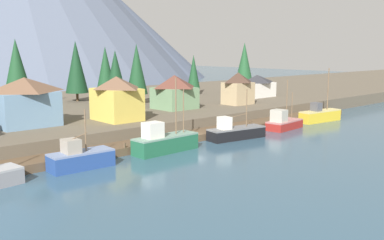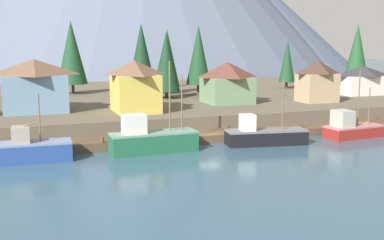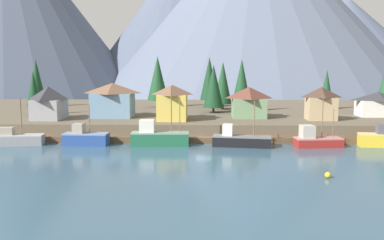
{
  "view_description": "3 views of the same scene",
  "coord_description": "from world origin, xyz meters",
  "px_view_note": "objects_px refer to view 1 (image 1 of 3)",
  "views": [
    {
      "loc": [
        -41.5,
        -45.02,
        13.1
      ],
      "look_at": [
        1.36,
        2.46,
        2.78
      ],
      "focal_mm": 41.13,
      "sensor_mm": 36.0,
      "label": 1
    },
    {
      "loc": [
        -19.54,
        -49.51,
        11.5
      ],
      "look_at": [
        -1.6,
        1.38,
        2.66
      ],
      "focal_mm": 44.97,
      "sensor_mm": 36.0,
      "label": 2
    },
    {
      "loc": [
        0.1,
        -68.31,
        12.58
      ],
      "look_at": [
        -2.0,
        3.63,
        3.44
      ],
      "focal_mm": 39.76,
      "sensor_mm": 36.0,
      "label": 3
    }
  ],
  "objects_px": {
    "house_white": "(257,86)",
    "fishing_boat_blue": "(80,158)",
    "house_green": "(174,92)",
    "conifer_mid_right": "(17,69)",
    "conifer_far_right": "(244,64)",
    "conifer_far_left": "(106,71)",
    "conifer_near_left": "(194,72)",
    "conifer_centre": "(116,76)",
    "house_blue": "(25,101)",
    "conifer_back_right": "(137,69)",
    "fishing_boat_red": "(283,123)",
    "conifer_back_left": "(76,67)",
    "fishing_boat_yellow": "(320,115)",
    "house_yellow": "(117,98)",
    "fishing_boat_green": "(164,142)",
    "fishing_boat_black": "(235,132)",
    "house_tan": "(238,88)"
  },
  "relations": [
    {
      "from": "fishing_boat_yellow",
      "to": "conifer_far_left",
      "type": "height_order",
      "value": "conifer_far_left"
    },
    {
      "from": "fishing_boat_blue",
      "to": "house_green",
      "type": "height_order",
      "value": "house_green"
    },
    {
      "from": "fishing_boat_black",
      "to": "conifer_far_left",
      "type": "xyz_separation_m",
      "value": [
        -1.41,
        33.55,
        7.69
      ]
    },
    {
      "from": "fishing_boat_blue",
      "to": "conifer_far_left",
      "type": "bearing_deg",
      "value": 56.61
    },
    {
      "from": "fishing_boat_yellow",
      "to": "house_green",
      "type": "xyz_separation_m",
      "value": [
        -20.11,
        17.29,
        4.4
      ]
    },
    {
      "from": "house_green",
      "to": "conifer_mid_right",
      "type": "relative_size",
      "value": 0.54
    },
    {
      "from": "fishing_boat_blue",
      "to": "fishing_boat_green",
      "type": "relative_size",
      "value": 0.76
    },
    {
      "from": "fishing_boat_red",
      "to": "conifer_far_right",
      "type": "height_order",
      "value": "conifer_far_right"
    },
    {
      "from": "house_blue",
      "to": "conifer_centre",
      "type": "height_order",
      "value": "conifer_centre"
    },
    {
      "from": "fishing_boat_green",
      "to": "house_white",
      "type": "distance_m",
      "value": 47.02
    },
    {
      "from": "house_white",
      "to": "conifer_back_right",
      "type": "height_order",
      "value": "conifer_back_right"
    },
    {
      "from": "house_blue",
      "to": "conifer_far_right",
      "type": "bearing_deg",
      "value": 10.96
    },
    {
      "from": "fishing_boat_yellow",
      "to": "conifer_far_left",
      "type": "relative_size",
      "value": 0.87
    },
    {
      "from": "fishing_boat_blue",
      "to": "fishing_boat_yellow",
      "type": "xyz_separation_m",
      "value": [
        48.01,
        -0.19,
        0.01
      ]
    },
    {
      "from": "conifer_mid_right",
      "to": "conifer_centre",
      "type": "height_order",
      "value": "conifer_mid_right"
    },
    {
      "from": "fishing_boat_yellow",
      "to": "conifer_far_left",
      "type": "distance_m",
      "value": 42.01
    },
    {
      "from": "house_blue",
      "to": "conifer_near_left",
      "type": "xyz_separation_m",
      "value": [
        46.88,
        16.89,
        1.77
      ]
    },
    {
      "from": "conifer_near_left",
      "to": "conifer_centre",
      "type": "bearing_deg",
      "value": -163.03
    },
    {
      "from": "house_yellow",
      "to": "house_white",
      "type": "relative_size",
      "value": 0.9
    },
    {
      "from": "fishing_boat_yellow",
      "to": "house_white",
      "type": "distance_m",
      "value": 21.35
    },
    {
      "from": "conifer_centre",
      "to": "fishing_boat_yellow",
      "type": "bearing_deg",
      "value": -43.9
    },
    {
      "from": "conifer_far_left",
      "to": "house_green",
      "type": "bearing_deg",
      "value": -74.33
    },
    {
      "from": "conifer_far_left",
      "to": "conifer_near_left",
      "type": "bearing_deg",
      "value": 1.93
    },
    {
      "from": "conifer_back_right",
      "to": "conifer_far_left",
      "type": "distance_m",
      "value": 6.47
    },
    {
      "from": "house_green",
      "to": "conifer_near_left",
      "type": "xyz_separation_m",
      "value": [
        19.88,
        16.76,
        2.14
      ]
    },
    {
      "from": "house_tan",
      "to": "conifer_back_left",
      "type": "xyz_separation_m",
      "value": [
        -20.78,
        25.56,
        3.87
      ]
    },
    {
      "from": "conifer_near_left",
      "to": "conifer_far_right",
      "type": "bearing_deg",
      "value": -25.26
    },
    {
      "from": "fishing_boat_red",
      "to": "conifer_centre",
      "type": "relative_size",
      "value": 0.78
    },
    {
      "from": "house_yellow",
      "to": "fishing_boat_red",
      "type": "bearing_deg",
      "value": -29.46
    },
    {
      "from": "fishing_boat_red",
      "to": "conifer_back_left",
      "type": "bearing_deg",
      "value": 106.33
    },
    {
      "from": "conifer_near_left",
      "to": "conifer_back_left",
      "type": "relative_size",
      "value": 0.75
    },
    {
      "from": "house_green",
      "to": "conifer_back_left",
      "type": "xyz_separation_m",
      "value": [
        -7.54,
        22.22,
        3.95
      ]
    },
    {
      "from": "fishing_boat_blue",
      "to": "house_blue",
      "type": "bearing_deg",
      "value": 88.94
    },
    {
      "from": "house_green",
      "to": "conifer_back_right",
      "type": "bearing_deg",
      "value": 92.88
    },
    {
      "from": "fishing_boat_blue",
      "to": "fishing_boat_red",
      "type": "relative_size",
      "value": 0.88
    },
    {
      "from": "conifer_back_left",
      "to": "conifer_centre",
      "type": "xyz_separation_m",
      "value": [
        0.74,
        -13.6,
        -1.24
      ]
    },
    {
      "from": "fishing_boat_black",
      "to": "house_blue",
      "type": "height_order",
      "value": "house_blue"
    },
    {
      "from": "house_yellow",
      "to": "conifer_far_left",
      "type": "height_order",
      "value": "conifer_far_left"
    },
    {
      "from": "fishing_boat_red",
      "to": "fishing_boat_black",
      "type": "bearing_deg",
      "value": 174.44
    },
    {
      "from": "conifer_far_right",
      "to": "conifer_far_left",
      "type": "bearing_deg",
      "value": 172.55
    },
    {
      "from": "house_white",
      "to": "fishing_boat_blue",
      "type": "bearing_deg",
      "value": -159.87
    },
    {
      "from": "house_tan",
      "to": "house_yellow",
      "type": "height_order",
      "value": "house_yellow"
    },
    {
      "from": "house_tan",
      "to": "conifer_far_right",
      "type": "relative_size",
      "value": 0.51
    },
    {
      "from": "fishing_boat_red",
      "to": "conifer_near_left",
      "type": "bearing_deg",
      "value": 66.05
    },
    {
      "from": "fishing_boat_blue",
      "to": "conifer_back_right",
      "type": "distance_m",
      "value": 39.91
    },
    {
      "from": "conifer_back_left",
      "to": "fishing_boat_yellow",
      "type": "bearing_deg",
      "value": -55.0
    },
    {
      "from": "fishing_boat_green",
      "to": "conifer_far_left",
      "type": "height_order",
      "value": "conifer_far_left"
    },
    {
      "from": "conifer_mid_right",
      "to": "conifer_back_right",
      "type": "relative_size",
      "value": 1.07
    },
    {
      "from": "fishing_boat_green",
      "to": "fishing_boat_red",
      "type": "distance_m",
      "value": 24.85
    },
    {
      "from": "fishing_boat_red",
      "to": "conifer_back_left",
      "type": "distance_m",
      "value": 43.77
    }
  ]
}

